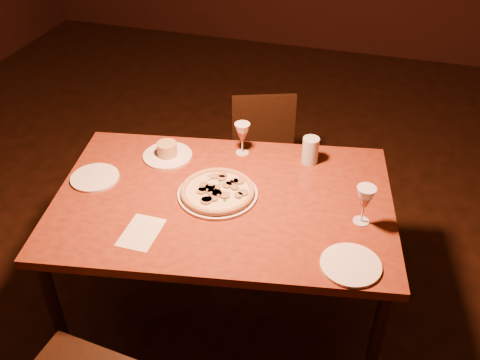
# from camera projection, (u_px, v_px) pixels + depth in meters

# --- Properties ---
(floor) EXTENTS (7.00, 7.00, 0.00)m
(floor) POSITION_uv_depth(u_px,v_px,m) (214.00, 301.00, 2.82)
(floor) COLOR #331811
(floor) RESTS_ON ground
(dining_table) EXTENTS (1.58, 1.16, 0.77)m
(dining_table) POSITION_uv_depth(u_px,v_px,m) (223.00, 210.00, 2.33)
(dining_table) COLOR brown
(dining_table) RESTS_ON floor
(chair_far) EXTENTS (0.48, 0.48, 0.77)m
(chair_far) POSITION_uv_depth(u_px,v_px,m) (265.00, 155.00, 3.15)
(chair_far) COLOR black
(chair_far) RESTS_ON floor
(pizza_plate) EXTENTS (0.34, 0.34, 0.04)m
(pizza_plate) POSITION_uv_depth(u_px,v_px,m) (218.00, 191.00, 2.29)
(pizza_plate) COLOR white
(pizza_plate) RESTS_ON dining_table
(ramekin_saucer) EXTENTS (0.23, 0.23, 0.07)m
(ramekin_saucer) POSITION_uv_depth(u_px,v_px,m) (167.00, 152.00, 2.53)
(ramekin_saucer) COLOR white
(ramekin_saucer) RESTS_ON dining_table
(wine_glass_far) EXTENTS (0.07, 0.07, 0.16)m
(wine_glass_far) POSITION_uv_depth(u_px,v_px,m) (242.00, 139.00, 2.52)
(wine_glass_far) COLOR #A25943
(wine_glass_far) RESTS_ON dining_table
(wine_glass_right) EXTENTS (0.08, 0.08, 0.17)m
(wine_glass_right) POSITION_uv_depth(u_px,v_px,m) (364.00, 205.00, 2.11)
(wine_glass_right) COLOR #A25943
(wine_glass_right) RESTS_ON dining_table
(water_tumbler) EXTENTS (0.08, 0.08, 0.13)m
(water_tumbler) POSITION_uv_depth(u_px,v_px,m) (310.00, 150.00, 2.47)
(water_tumbler) COLOR silver
(water_tumbler) RESTS_ON dining_table
(side_plate_left) EXTENTS (0.22, 0.22, 0.01)m
(side_plate_left) POSITION_uv_depth(u_px,v_px,m) (95.00, 178.00, 2.40)
(side_plate_left) COLOR white
(side_plate_left) RESTS_ON dining_table
(side_plate_near) EXTENTS (0.23, 0.23, 0.01)m
(side_plate_near) POSITION_uv_depth(u_px,v_px,m) (351.00, 265.00, 1.96)
(side_plate_near) COLOR white
(side_plate_near) RESTS_ON dining_table
(menu_card) EXTENTS (0.14, 0.20, 0.00)m
(menu_card) POSITION_uv_depth(u_px,v_px,m) (141.00, 232.00, 2.11)
(menu_card) COLOR silver
(menu_card) RESTS_ON dining_table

